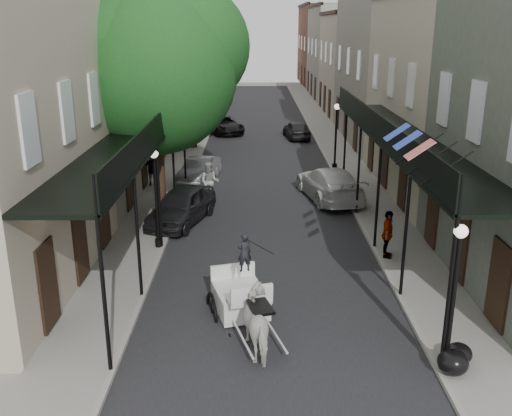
{
  "coord_description": "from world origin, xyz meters",
  "views": [
    {
      "loc": [
        -0.51,
        -13.92,
        8.08
      ],
      "look_at": [
        -0.46,
        6.09,
        1.6
      ],
      "focal_mm": 40.0,
      "sensor_mm": 36.0,
      "label": 1
    }
  ],
  "objects_px": {
    "lamppost_right_near": "(453,297)",
    "pedestrian_sidewalk_right": "(388,234)",
    "horse": "(261,323)",
    "car_left_near": "(181,206)",
    "tree_near": "(165,64)",
    "car_right_near": "(329,184)",
    "carriage": "(237,275)",
    "car_right_far": "(297,130)",
    "car_left_mid": "(199,170)",
    "tree_far": "(197,60)",
    "pedestrian_walking": "(210,182)",
    "car_left_far": "(224,125)",
    "lamppost_right_far": "(336,136)",
    "lamppost_left": "(156,197)",
    "pedestrian_sidewalk_left": "(152,167)"
  },
  "relations": [
    {
      "from": "tree_far",
      "to": "pedestrian_sidewalk_left",
      "type": "distance_m",
      "value": 10.85
    },
    {
      "from": "horse",
      "to": "pedestrian_walking",
      "type": "height_order",
      "value": "pedestrian_walking"
    },
    {
      "from": "car_right_near",
      "to": "pedestrian_walking",
      "type": "bearing_deg",
      "value": -8.6
    },
    {
      "from": "lamppost_left",
      "to": "car_right_near",
      "type": "bearing_deg",
      "value": 41.83
    },
    {
      "from": "tree_far",
      "to": "car_right_near",
      "type": "bearing_deg",
      "value": -58.04
    },
    {
      "from": "lamppost_left",
      "to": "lamppost_right_far",
      "type": "relative_size",
      "value": 1.0
    },
    {
      "from": "pedestrian_walking",
      "to": "car_left_far",
      "type": "height_order",
      "value": "pedestrian_walking"
    },
    {
      "from": "pedestrian_walking",
      "to": "carriage",
      "type": "bearing_deg",
      "value": -74.36
    },
    {
      "from": "pedestrian_walking",
      "to": "car_right_far",
      "type": "height_order",
      "value": "pedestrian_walking"
    },
    {
      "from": "lamppost_right_near",
      "to": "pedestrian_sidewalk_right",
      "type": "bearing_deg",
      "value": 89.18
    },
    {
      "from": "carriage",
      "to": "pedestrian_sidewalk_right",
      "type": "height_order",
      "value": "carriage"
    },
    {
      "from": "car_left_far",
      "to": "horse",
      "type": "bearing_deg",
      "value": -105.53
    },
    {
      "from": "lamppost_left",
      "to": "car_left_mid",
      "type": "bearing_deg",
      "value": 86.29
    },
    {
      "from": "carriage",
      "to": "pedestrian_sidewalk_right",
      "type": "relative_size",
      "value": 1.55
    },
    {
      "from": "horse",
      "to": "pedestrian_sidewalk_right",
      "type": "distance_m",
      "value": 7.49
    },
    {
      "from": "horse",
      "to": "car_left_near",
      "type": "distance_m",
      "value": 10.52
    },
    {
      "from": "horse",
      "to": "pedestrian_walking",
      "type": "bearing_deg",
      "value": -96.34
    },
    {
      "from": "carriage",
      "to": "car_left_far",
      "type": "relative_size",
      "value": 0.57
    },
    {
      "from": "tree_near",
      "to": "car_left_near",
      "type": "height_order",
      "value": "tree_near"
    },
    {
      "from": "tree_far",
      "to": "lamppost_left",
      "type": "height_order",
      "value": "tree_far"
    },
    {
      "from": "tree_far",
      "to": "lamppost_right_near",
      "type": "height_order",
      "value": "tree_far"
    },
    {
      "from": "car_left_far",
      "to": "tree_near",
      "type": "bearing_deg",
      "value": -114.09
    },
    {
      "from": "lamppost_left",
      "to": "pedestrian_sidewalk_left",
      "type": "height_order",
      "value": "lamppost_left"
    },
    {
      "from": "carriage",
      "to": "car_left_near",
      "type": "bearing_deg",
      "value": 92.35
    },
    {
      "from": "lamppost_right_near",
      "to": "pedestrian_sidewalk_right",
      "type": "height_order",
      "value": "lamppost_right_near"
    },
    {
      "from": "lamppost_right_far",
      "to": "car_left_near",
      "type": "relative_size",
      "value": 0.83
    },
    {
      "from": "lamppost_right_near",
      "to": "car_right_far",
      "type": "height_order",
      "value": "lamppost_right_near"
    },
    {
      "from": "horse",
      "to": "car_left_far",
      "type": "distance_m",
      "value": 30.96
    },
    {
      "from": "car_left_mid",
      "to": "pedestrian_walking",
      "type": "bearing_deg",
      "value": -63.57
    },
    {
      "from": "car_right_near",
      "to": "car_right_far",
      "type": "relative_size",
      "value": 1.37
    },
    {
      "from": "car_left_near",
      "to": "car_right_far",
      "type": "distance_m",
      "value": 19.7
    },
    {
      "from": "lamppost_right_far",
      "to": "carriage",
      "type": "distance_m",
      "value": 17.4
    },
    {
      "from": "tree_near",
      "to": "car_right_near",
      "type": "xyz_separation_m",
      "value": [
        7.28,
        2.25,
        -5.71
      ]
    },
    {
      "from": "car_left_mid",
      "to": "tree_far",
      "type": "bearing_deg",
      "value": 108.7
    },
    {
      "from": "tree_far",
      "to": "car_right_far",
      "type": "xyz_separation_m",
      "value": [
        6.85,
        3.52,
        -5.17
      ]
    },
    {
      "from": "lamppost_right_near",
      "to": "pedestrian_sidewalk_right",
      "type": "relative_size",
      "value": 2.14
    },
    {
      "from": "lamppost_right_near",
      "to": "lamppost_left",
      "type": "xyz_separation_m",
      "value": [
        -8.2,
        8.0,
        0.0
      ]
    },
    {
      "from": "tree_far",
      "to": "lamppost_left",
      "type": "distance_m",
      "value": 18.57
    },
    {
      "from": "carriage",
      "to": "pedestrian_sidewalk_right",
      "type": "bearing_deg",
      "value": 17.8
    },
    {
      "from": "car_left_near",
      "to": "car_left_far",
      "type": "relative_size",
      "value": 0.95
    },
    {
      "from": "lamppost_right_far",
      "to": "car_left_near",
      "type": "xyz_separation_m",
      "value": [
        -7.7,
        -9.0,
        -1.29
      ]
    },
    {
      "from": "lamppost_right_near",
      "to": "car_left_near",
      "type": "bearing_deg",
      "value": 124.99
    },
    {
      "from": "pedestrian_walking",
      "to": "car_left_mid",
      "type": "height_order",
      "value": "pedestrian_walking"
    },
    {
      "from": "pedestrian_sidewalk_right",
      "to": "lamppost_left",
      "type": "bearing_deg",
      "value": 99.66
    },
    {
      "from": "horse",
      "to": "pedestrian_sidewalk_left",
      "type": "height_order",
      "value": "pedestrian_sidewalk_left"
    },
    {
      "from": "tree_far",
      "to": "lamppost_left",
      "type": "xyz_separation_m",
      "value": [
        0.15,
        -18.18,
        -3.79
      ]
    },
    {
      "from": "horse",
      "to": "car_left_near",
      "type": "height_order",
      "value": "horse"
    },
    {
      "from": "car_left_near",
      "to": "pedestrian_walking",
      "type": "bearing_deg",
      "value": 89.86
    },
    {
      "from": "tree_far",
      "to": "pedestrian_walking",
      "type": "relative_size",
      "value": 4.57
    },
    {
      "from": "carriage",
      "to": "car_left_far",
      "type": "xyz_separation_m",
      "value": [
        -1.81,
        28.45,
        -0.39
      ]
    }
  ]
}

